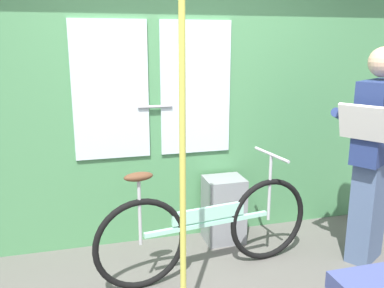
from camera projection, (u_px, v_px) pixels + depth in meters
train_door_wall at (176, 102)px, 3.48m from camera, size 4.04×0.28×2.32m
bicycle_near_door at (207, 228)px, 3.07m from camera, size 1.70×0.44×0.88m
passenger_reading_newspaper at (374, 153)px, 3.14m from camera, size 0.62×0.57×1.67m
trash_bin_by_wall at (224, 209)px, 3.60m from camera, size 0.33×0.28×0.57m
handrail_pole at (183, 147)px, 2.26m from camera, size 0.04×0.04×2.28m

